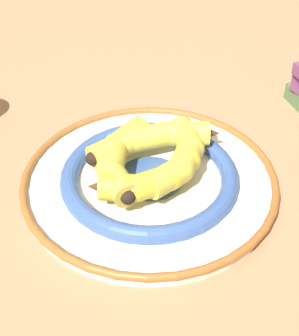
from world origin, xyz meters
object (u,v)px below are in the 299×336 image
(decorative_bowl, at_px, (149,179))
(banana_d, at_px, (120,156))
(banana_c, at_px, (152,139))
(banana_a, at_px, (149,180))
(banana_b, at_px, (179,159))

(decorative_bowl, relative_size, banana_d, 2.15)
(banana_c, relative_size, banana_d, 1.22)
(banana_a, distance_m, banana_b, 0.06)
(decorative_bowl, height_order, banana_c, banana_c)
(banana_a, height_order, banana_d, same)
(banana_c, bearing_deg, decorative_bowl, 65.51)
(banana_b, relative_size, banana_c, 0.68)
(banana_c, distance_m, banana_d, 0.06)
(banana_a, xyz_separation_m, banana_b, (-0.03, 0.06, 0.00))
(decorative_bowl, height_order, banana_d, banana_d)
(decorative_bowl, distance_m, banana_a, 0.06)
(banana_a, bearing_deg, banana_d, 102.96)
(decorative_bowl, relative_size, banana_b, 2.60)
(banana_d, bearing_deg, banana_b, 90.88)
(banana_a, relative_size, banana_d, 0.96)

